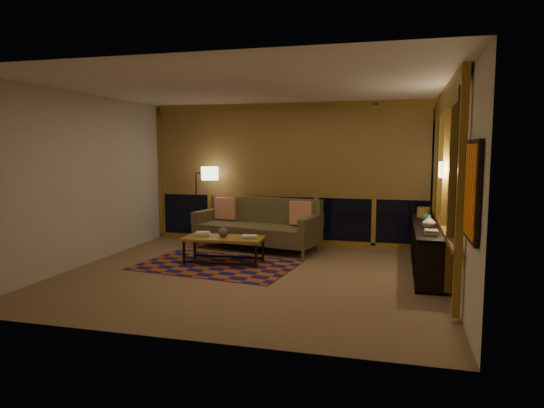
% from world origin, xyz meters
% --- Properties ---
extents(floor, '(5.50, 5.00, 0.01)m').
position_xyz_m(floor, '(0.00, 0.00, 0.00)').
color(floor, brown).
rests_on(floor, ground).
extents(ceiling, '(5.50, 5.00, 0.01)m').
position_xyz_m(ceiling, '(0.00, 0.00, 2.70)').
color(ceiling, silver).
rests_on(ceiling, walls).
extents(walls, '(5.51, 5.01, 2.70)m').
position_xyz_m(walls, '(0.00, 0.00, 1.35)').
color(walls, beige).
rests_on(walls, floor).
extents(window_wall_back, '(5.30, 0.16, 2.60)m').
position_xyz_m(window_wall_back, '(0.00, 2.43, 1.35)').
color(window_wall_back, olive).
rests_on(window_wall_back, walls).
extents(window_wall_right, '(0.16, 3.70, 2.60)m').
position_xyz_m(window_wall_right, '(2.68, 0.60, 1.35)').
color(window_wall_right, olive).
rests_on(window_wall_right, walls).
extents(wall_art, '(0.06, 0.74, 0.94)m').
position_xyz_m(wall_art, '(2.71, -1.85, 1.45)').
color(wall_art, red).
rests_on(wall_art, walls).
extents(wall_sconce, '(0.12, 0.18, 0.22)m').
position_xyz_m(wall_sconce, '(2.62, 0.45, 1.55)').
color(wall_sconce, '#F7E4C7').
rests_on(wall_sconce, walls).
extents(sofa, '(2.38, 1.34, 0.92)m').
position_xyz_m(sofa, '(-0.44, 1.74, 0.46)').
color(sofa, brown).
rests_on(sofa, floor).
extents(pillow_left, '(0.43, 0.18, 0.42)m').
position_xyz_m(pillow_left, '(-1.17, 2.13, 0.67)').
color(pillow_left, red).
rests_on(pillow_left, sofa).
extents(pillow_right, '(0.43, 0.21, 0.41)m').
position_xyz_m(pillow_right, '(0.39, 1.78, 0.67)').
color(pillow_right, red).
rests_on(pillow_right, sofa).
extents(area_rug, '(2.58, 1.89, 0.01)m').
position_xyz_m(area_rug, '(-0.69, 0.41, 0.01)').
color(area_rug, '#974120').
rests_on(area_rug, floor).
extents(coffee_table, '(1.31, 0.66, 0.43)m').
position_xyz_m(coffee_table, '(-0.64, 0.58, 0.21)').
color(coffee_table, olive).
rests_on(coffee_table, floor).
extents(book_stack_a, '(0.30, 0.26, 0.08)m').
position_xyz_m(book_stack_a, '(-1.01, 0.59, 0.46)').
color(book_stack_a, silver).
rests_on(book_stack_a, coffee_table).
extents(book_stack_b, '(0.24, 0.21, 0.04)m').
position_xyz_m(book_stack_b, '(-0.22, 0.61, 0.45)').
color(book_stack_b, silver).
rests_on(book_stack_b, coffee_table).
extents(ceramic_pot, '(0.19, 0.19, 0.16)m').
position_xyz_m(ceramic_pot, '(-0.65, 0.58, 0.51)').
color(ceramic_pot, black).
rests_on(ceramic_pot, coffee_table).
extents(floor_lamp, '(0.58, 0.46, 1.50)m').
position_xyz_m(floor_lamp, '(-1.80, 2.17, 0.75)').
color(floor_lamp, black).
rests_on(floor_lamp, floor).
extents(bookshelf, '(0.40, 2.76, 0.69)m').
position_xyz_m(bookshelf, '(2.49, 1.00, 0.35)').
color(bookshelf, black).
rests_on(bookshelf, floor).
extents(basket, '(0.25, 0.25, 0.16)m').
position_xyz_m(basket, '(2.47, 1.85, 0.77)').
color(basket, olive).
rests_on(basket, bookshelf).
extents(teal_bowl, '(0.16, 0.16, 0.14)m').
position_xyz_m(teal_bowl, '(2.49, 1.25, 0.76)').
color(teal_bowl, '#205D5E').
rests_on(teal_bowl, bookshelf).
extents(vase, '(0.21, 0.21, 0.20)m').
position_xyz_m(vase, '(2.49, 0.61, 0.79)').
color(vase, tan).
rests_on(vase, bookshelf).
extents(shelf_book_stack, '(0.23, 0.29, 0.07)m').
position_xyz_m(shelf_book_stack, '(2.49, 0.07, 0.73)').
color(shelf_book_stack, silver).
rests_on(shelf_book_stack, bookshelf).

